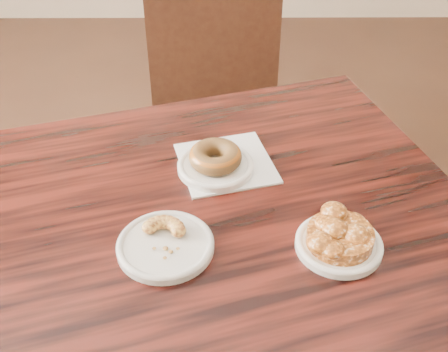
{
  "coord_description": "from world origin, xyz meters",
  "views": [
    {
      "loc": [
        -0.19,
        -0.9,
        1.41
      ],
      "look_at": [
        -0.18,
        -0.13,
        0.8
      ],
      "focal_mm": 45.0,
      "sensor_mm": 36.0,
      "label": 1
    }
  ],
  "objects_px": {
    "apple_fritter": "(340,234)",
    "chair_far": "(209,89)",
    "glazed_donut": "(215,156)",
    "cruller_fragment": "(165,238)",
    "cafe_table": "(235,351)"
  },
  "relations": [
    {
      "from": "apple_fritter",
      "to": "chair_far",
      "type": "bearing_deg",
      "value": 102.45
    },
    {
      "from": "cafe_table",
      "to": "glazed_donut",
      "type": "xyz_separation_m",
      "value": [
        -0.04,
        0.15,
        0.41
      ]
    },
    {
      "from": "cafe_table",
      "to": "chair_far",
      "type": "bearing_deg",
      "value": 76.76
    },
    {
      "from": "chair_far",
      "to": "cruller_fragment",
      "type": "bearing_deg",
      "value": 80.35
    },
    {
      "from": "chair_far",
      "to": "apple_fritter",
      "type": "bearing_deg",
      "value": 95.51
    },
    {
      "from": "chair_far",
      "to": "apple_fritter",
      "type": "relative_size",
      "value": 6.06
    },
    {
      "from": "cafe_table",
      "to": "cruller_fragment",
      "type": "bearing_deg",
      "value": -170.0
    },
    {
      "from": "chair_far",
      "to": "apple_fritter",
      "type": "xyz_separation_m",
      "value": [
        0.23,
        -1.05,
        0.33
      ]
    },
    {
      "from": "glazed_donut",
      "to": "apple_fritter",
      "type": "height_order",
      "value": "glazed_donut"
    },
    {
      "from": "glazed_donut",
      "to": "cafe_table",
      "type": "bearing_deg",
      "value": -75.44
    },
    {
      "from": "apple_fritter",
      "to": "cruller_fragment",
      "type": "height_order",
      "value": "apple_fritter"
    },
    {
      "from": "chair_far",
      "to": "apple_fritter",
      "type": "height_order",
      "value": "chair_far"
    },
    {
      "from": "glazed_donut",
      "to": "cruller_fragment",
      "type": "height_order",
      "value": "glazed_donut"
    },
    {
      "from": "cruller_fragment",
      "to": "glazed_donut",
      "type": "bearing_deg",
      "value": 68.85
    },
    {
      "from": "glazed_donut",
      "to": "apple_fritter",
      "type": "bearing_deg",
      "value": -45.54
    }
  ]
}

